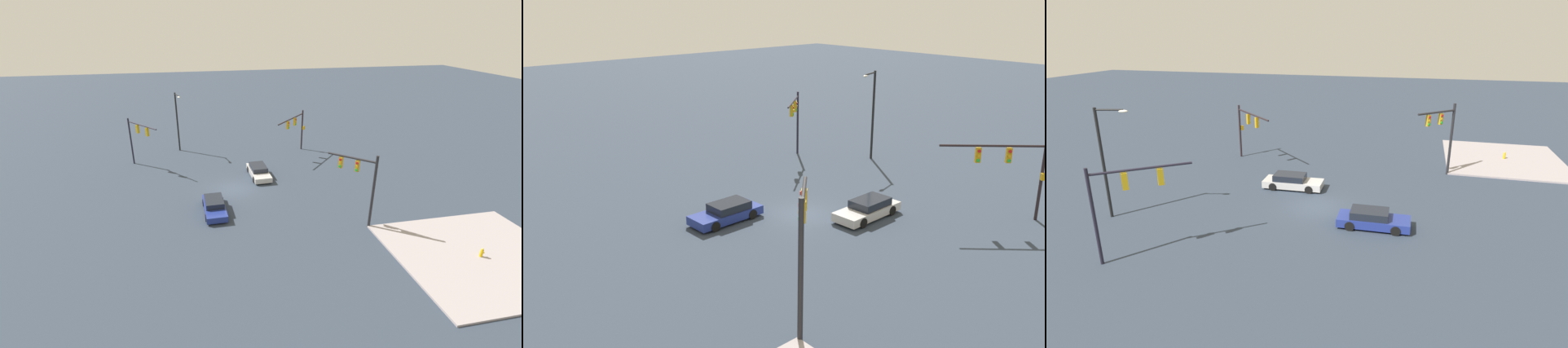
{
  "view_description": "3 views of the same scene",
  "coord_description": "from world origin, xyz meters",
  "views": [
    {
      "loc": [
        -4.07,
        -33.83,
        16.3
      ],
      "look_at": [
        2.57,
        -1.4,
        2.07
      ],
      "focal_mm": 25.07,
      "sensor_mm": 36.0,
      "label": 1
    },
    {
      "loc": [
        24.7,
        -23.27,
        13.88
      ],
      "look_at": [
        0.34,
        -1.87,
        3.26
      ],
      "focal_mm": 38.24,
      "sensor_mm": 36.0,
      "label": 2
    },
    {
      "loc": [
        -27.7,
        -6.77,
        12.37
      ],
      "look_at": [
        1.1,
        1.01,
        2.09
      ],
      "focal_mm": 28.87,
      "sensor_mm": 36.0,
      "label": 3
    }
  ],
  "objects": [
    {
      "name": "ground_plane",
      "position": [
        0.0,
        0.0,
        0.0
      ],
      "size": [
        183.19,
        183.19,
        0.0
      ],
      "primitive_type": "plane",
      "color": "#2D3847"
    },
    {
      "name": "sedan_car_waiting_far",
      "position": [
        3.19,
        2.84,
        0.58
      ],
      "size": [
        2.1,
        4.9,
        1.21
      ],
      "rotation": [
        0.0,
        0.0,
        -1.53
      ],
      "color": "#B8B6B6",
      "rests_on": "ground"
    },
    {
      "name": "traffic_signal_cross_street",
      "position": [
        9.49,
        -8.93,
        4.26
      ],
      "size": [
        3.06,
        3.12,
        6.42
      ],
      "rotation": [
        0.0,
        0.0,
        2.35
      ],
      "color": "black",
      "rests_on": "ground"
    },
    {
      "name": "streetlamp_curved_arm",
      "position": [
        -5.39,
        13.16,
        4.45
      ],
      "size": [
        0.8,
        2.19,
        7.67
      ],
      "rotation": [
        0.0,
        0.0,
        -1.31
      ],
      "color": "black",
      "rests_on": "ground"
    },
    {
      "name": "sedan_car_approaching",
      "position": [
        -2.34,
        -4.37,
        0.58
      ],
      "size": [
        2.04,
        4.78,
        1.21
      ],
      "rotation": [
        0.0,
        0.0,
        -1.55
      ],
      "color": "navy",
      "rests_on": "ground"
    },
    {
      "name": "traffic_signal_near_corner",
      "position": [
        9.36,
        9.29,
        3.75
      ],
      "size": [
        4.89,
        4.9,
        5.31
      ],
      "rotation": [
        0.0,
        0.0,
        -2.33
      ],
      "color": "black",
      "rests_on": "ground"
    },
    {
      "name": "traffic_signal_opposite_side",
      "position": [
        -9.89,
        8.39,
        4.03
      ],
      "size": [
        3.53,
        4.29,
        5.62
      ],
      "rotation": [
        0.0,
        0.0,
        -0.89
      ],
      "color": "black",
      "rests_on": "ground"
    }
  ]
}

